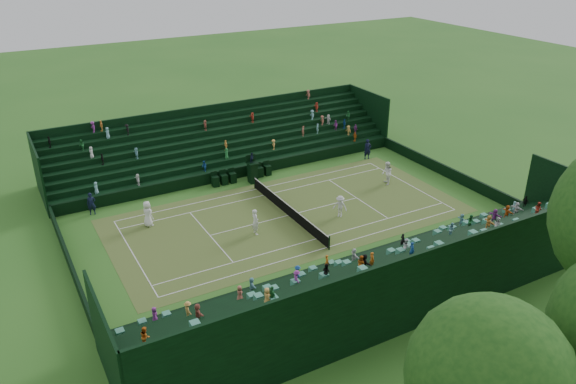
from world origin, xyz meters
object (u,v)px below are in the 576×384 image
(player_near_west, at_px, (148,214))
(player_far_east, at_px, (340,206))
(umpire_chair, at_px, (253,170))
(player_near_east, at_px, (255,222))
(tennis_net, at_px, (288,210))
(player_far_west, at_px, (387,173))

(player_near_west, height_order, player_far_east, player_near_west)
(umpire_chair, distance_m, player_near_east, 9.10)
(tennis_net, distance_m, player_near_east, 3.70)
(player_near_east, bearing_deg, tennis_net, -68.61)
(tennis_net, relative_size, player_far_west, 5.74)
(player_near_west, distance_m, player_near_east, 8.04)
(player_far_west, height_order, player_far_east, player_far_west)
(player_near_west, xyz_separation_m, player_far_east, (5.63, 13.15, -0.12))
(tennis_net, bearing_deg, player_near_east, -68.60)
(player_far_west, relative_size, player_far_east, 1.17)
(player_near_west, height_order, player_far_west, player_far_west)
(player_far_west, distance_m, player_far_east, 7.52)
(player_far_west, bearing_deg, player_far_east, -41.00)
(player_far_east, bearing_deg, umpire_chair, 162.14)
(player_near_west, bearing_deg, player_near_east, -147.50)
(tennis_net, relative_size, player_far_east, 6.73)
(player_near_east, distance_m, player_far_east, 6.83)
(umpire_chair, relative_size, player_near_east, 1.40)
(player_near_west, relative_size, player_near_east, 1.01)
(umpire_chair, bearing_deg, player_near_east, -24.59)
(player_near_east, height_order, player_far_west, player_far_west)
(umpire_chair, distance_m, player_far_west, 11.49)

